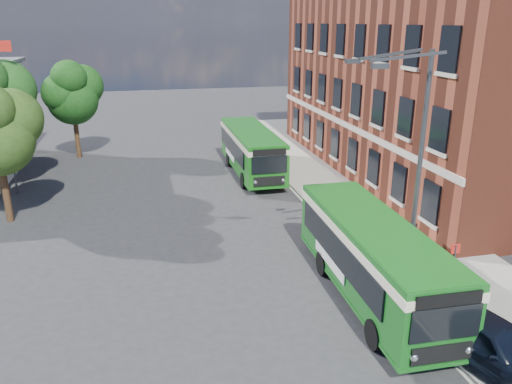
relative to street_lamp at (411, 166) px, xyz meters
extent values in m
plane|color=#2B2B2D|center=(-4.84, 2.00, -4.79)|extent=(120.00, 120.00, 0.00)
cube|color=gray|center=(2.16, 10.00, -4.72)|extent=(6.00, 48.00, 0.15)
cube|color=beige|center=(-0.89, 10.00, -4.79)|extent=(0.12, 48.00, 0.01)
cube|color=brown|center=(9.16, 14.00, 1.21)|extent=(12.00, 26.00, 12.00)
cube|color=beige|center=(3.12, 14.00, -1.19)|extent=(0.12, 26.00, 0.35)
cylinder|color=#3C3F42|center=(-17.34, 15.00, -0.29)|extent=(0.10, 0.10, 9.00)
cube|color=red|center=(-16.89, 15.00, 3.81)|extent=(0.90, 0.02, 0.60)
cylinder|color=#3C3F42|center=(0.36, 0.00, -4.64)|extent=(0.44, 0.44, 0.30)
cylinder|color=#3C3F42|center=(0.36, 0.00, -0.29)|extent=(0.18, 0.18, 9.00)
cube|color=#3C3F42|center=(-0.87, -0.60, 4.01)|extent=(2.58, 0.46, 0.37)
cube|color=#3C3F42|center=(-0.87, 0.60, 4.01)|extent=(2.58, 0.46, 0.37)
cube|color=#3C3F42|center=(-2.11, -1.08, 3.76)|extent=(0.55, 0.22, 0.16)
cube|color=#3C3F42|center=(-2.11, 1.08, 3.76)|extent=(0.55, 0.22, 0.16)
cylinder|color=#3C3F42|center=(0.76, -2.20, -3.54)|extent=(0.08, 0.08, 2.50)
cube|color=red|center=(0.76, -2.20, -2.44)|extent=(0.35, 0.04, 0.35)
cube|color=#135B19|center=(-1.69, -0.83, -3.02)|extent=(2.69, 9.66, 2.45)
cube|color=#135B19|center=(-1.69, -0.83, -4.29)|extent=(2.73, 9.70, 0.14)
cube|color=black|center=(-2.96, -0.50, -2.89)|extent=(0.24, 7.81, 1.10)
cube|color=black|center=(-0.40, -0.55, -2.89)|extent=(0.24, 7.81, 1.10)
cube|color=#F6ECCA|center=(-1.69, -0.83, -2.19)|extent=(2.75, 9.72, 0.32)
cube|color=#135B19|center=(-1.69, -0.83, -1.83)|extent=(2.59, 9.56, 0.12)
cube|color=black|center=(-1.79, -5.66, -2.84)|extent=(2.15, 0.12, 1.05)
cube|color=black|center=(-1.79, -5.67, -2.09)|extent=(2.00, 0.12, 0.38)
cube|color=black|center=(-1.79, -5.67, -3.84)|extent=(1.90, 0.12, 0.55)
sphere|color=silver|center=(-2.64, -5.63, -3.84)|extent=(0.26, 0.26, 0.26)
sphere|color=silver|center=(-0.94, -5.67, -3.84)|extent=(0.26, 0.26, 0.26)
cube|color=black|center=(-1.59, 4.01, -2.79)|extent=(2.00, 0.12, 0.90)
cube|color=white|center=(-2.96, 0.20, -3.64)|extent=(0.10, 3.20, 0.45)
cylinder|color=black|center=(-2.92, -3.81, -4.29)|extent=(0.30, 1.01, 1.00)
cylinder|color=black|center=(-0.58, -3.86, -4.29)|extent=(0.30, 1.01, 1.00)
cylinder|color=black|center=(-2.82, 1.20, -4.29)|extent=(0.30, 1.01, 1.00)
cylinder|color=black|center=(-0.48, 1.16, -4.29)|extent=(0.30, 1.01, 1.00)
cube|color=#165F15|center=(-2.58, 16.02, -3.02)|extent=(2.53, 9.77, 2.45)
cube|color=#165F15|center=(-2.58, 16.02, -4.29)|extent=(2.57, 9.81, 0.14)
cube|color=black|center=(-3.86, 16.32, -2.89)|extent=(0.10, 7.96, 1.10)
cube|color=black|center=(-1.30, 16.32, -2.89)|extent=(0.10, 7.96, 1.10)
cube|color=beige|center=(-2.58, 16.02, -2.19)|extent=(2.59, 9.83, 0.32)
cube|color=#165F15|center=(-2.58, 16.02, -1.83)|extent=(2.43, 9.66, 0.12)
cube|color=black|center=(-2.57, 11.11, -2.84)|extent=(2.15, 0.09, 1.05)
cube|color=black|center=(-2.57, 11.10, -2.09)|extent=(2.00, 0.09, 0.38)
cube|color=black|center=(-2.57, 11.10, -3.84)|extent=(1.90, 0.09, 0.55)
sphere|color=silver|center=(-3.42, 11.12, -3.84)|extent=(0.26, 0.26, 0.26)
sphere|color=silver|center=(-1.72, 11.12, -3.84)|extent=(0.26, 0.26, 0.26)
cube|color=black|center=(-2.59, 20.93, -2.79)|extent=(2.00, 0.09, 0.90)
cube|color=white|center=(-3.87, 17.02, -3.64)|extent=(0.05, 3.20, 0.45)
cylinder|color=black|center=(-3.74, 12.94, -4.29)|extent=(0.28, 1.00, 1.00)
cylinder|color=black|center=(-1.40, 12.94, -4.29)|extent=(0.28, 1.00, 1.00)
cylinder|color=black|center=(-3.76, 18.10, -4.29)|extent=(0.28, 1.00, 1.00)
cylinder|color=black|center=(-1.42, 18.10, -4.29)|extent=(0.28, 1.00, 1.00)
imported|color=black|center=(-0.04, -5.58, -3.86)|extent=(3.00, 4.90, 1.56)
imported|color=black|center=(-0.24, 0.50, -3.69)|extent=(0.83, 0.75, 1.91)
imported|color=black|center=(1.07, 1.21, -3.74)|extent=(1.08, 0.98, 1.81)
cylinder|color=#351F13|center=(-16.74, 10.35, -3.25)|extent=(0.36, 0.36, 3.08)
sphere|color=#2A4616|center=(-16.04, 10.91, 0.45)|extent=(3.08, 3.08, 3.08)
sphere|color=#1C4918|center=(-17.39, 16.09, 1.27)|extent=(3.56, 3.56, 3.56)
cylinder|color=#351F13|center=(-14.57, 23.07, -3.22)|extent=(0.36, 0.36, 3.13)
sphere|color=#163F12|center=(-14.57, 23.07, -0.38)|extent=(3.70, 3.70, 3.70)
sphere|color=#163F12|center=(-13.86, 23.64, 0.55)|extent=(3.13, 3.13, 3.13)
sphere|color=#163F12|center=(-15.21, 22.57, 0.19)|extent=(2.85, 2.85, 2.85)
sphere|color=#163F12|center=(-14.57, 22.36, 1.26)|extent=(2.56, 2.56, 2.56)
camera|label=1|loc=(-9.59, -16.11, 5.12)|focal=35.00mm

